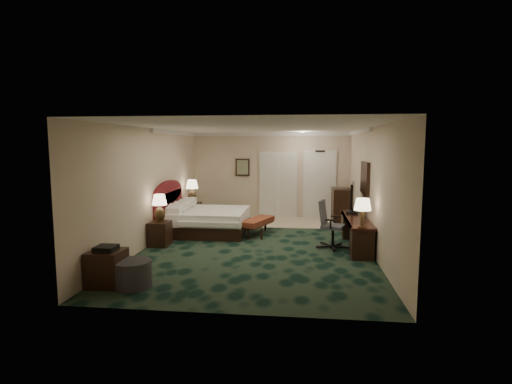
# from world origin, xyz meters

# --- Properties ---
(floor) EXTENTS (5.00, 7.50, 0.00)m
(floor) POSITION_xyz_m (0.00, 0.00, 0.00)
(floor) COLOR black
(floor) RESTS_ON ground
(ceiling) EXTENTS (5.00, 7.50, 0.00)m
(ceiling) POSITION_xyz_m (0.00, 0.00, 2.70)
(ceiling) COLOR white
(ceiling) RESTS_ON wall_back
(wall_back) EXTENTS (5.00, 0.00, 2.70)m
(wall_back) POSITION_xyz_m (0.00, 3.75, 1.35)
(wall_back) COLOR #BAA993
(wall_back) RESTS_ON ground
(wall_front) EXTENTS (5.00, 0.00, 2.70)m
(wall_front) POSITION_xyz_m (0.00, -3.75, 1.35)
(wall_front) COLOR #BAA993
(wall_front) RESTS_ON ground
(wall_left) EXTENTS (0.00, 7.50, 2.70)m
(wall_left) POSITION_xyz_m (-2.50, 0.00, 1.35)
(wall_left) COLOR #BAA993
(wall_left) RESTS_ON ground
(wall_right) EXTENTS (0.00, 7.50, 2.70)m
(wall_right) POSITION_xyz_m (2.50, 0.00, 1.35)
(wall_right) COLOR #BAA993
(wall_right) RESTS_ON ground
(crown_molding) EXTENTS (5.00, 7.50, 0.10)m
(crown_molding) POSITION_xyz_m (0.00, 0.00, 2.65)
(crown_molding) COLOR silver
(crown_molding) RESTS_ON wall_back
(tile_patch) EXTENTS (3.20, 1.70, 0.01)m
(tile_patch) POSITION_xyz_m (0.90, 2.90, 0.01)
(tile_patch) COLOR beige
(tile_patch) RESTS_ON ground
(headboard) EXTENTS (0.12, 2.00, 1.40)m
(headboard) POSITION_xyz_m (-2.44, 1.00, 0.70)
(headboard) COLOR #540E14
(headboard) RESTS_ON ground
(entry_door) EXTENTS (1.02, 0.06, 2.18)m
(entry_door) POSITION_xyz_m (1.55, 3.72, 1.05)
(entry_door) COLOR silver
(entry_door) RESTS_ON ground
(closet_doors) EXTENTS (1.20, 0.06, 2.10)m
(closet_doors) POSITION_xyz_m (0.25, 3.71, 1.05)
(closet_doors) COLOR silver
(closet_doors) RESTS_ON ground
(wall_art) EXTENTS (0.45, 0.06, 0.55)m
(wall_art) POSITION_xyz_m (-0.90, 3.71, 1.60)
(wall_art) COLOR slate
(wall_art) RESTS_ON wall_back
(wall_mirror) EXTENTS (0.05, 0.95, 0.75)m
(wall_mirror) POSITION_xyz_m (2.46, 0.60, 1.55)
(wall_mirror) COLOR white
(wall_mirror) RESTS_ON wall_right
(bed) EXTENTS (1.95, 1.81, 0.62)m
(bed) POSITION_xyz_m (-1.42, 1.21, 0.31)
(bed) COLOR white
(bed) RESTS_ON ground
(nightstand_near) EXTENTS (0.44, 0.51, 0.56)m
(nightstand_near) POSITION_xyz_m (-2.26, -0.22, 0.28)
(nightstand_near) COLOR black
(nightstand_near) RESTS_ON ground
(nightstand_far) EXTENTS (0.49, 0.56, 0.61)m
(nightstand_far) POSITION_xyz_m (-2.23, 2.41, 0.31)
(nightstand_far) COLOR black
(nightstand_far) RESTS_ON ground
(lamp_near) EXTENTS (0.41, 0.41, 0.64)m
(lamp_near) POSITION_xyz_m (-2.23, -0.24, 0.88)
(lamp_near) COLOR #311F10
(lamp_near) RESTS_ON nightstand_near
(lamp_far) EXTENTS (0.44, 0.44, 0.68)m
(lamp_far) POSITION_xyz_m (-2.22, 2.46, 0.95)
(lamp_far) COLOR #311F10
(lamp_far) RESTS_ON nightstand_far
(bed_bench) EXTENTS (0.83, 1.31, 0.42)m
(bed_bench) POSITION_xyz_m (-0.14, 1.14, 0.21)
(bed_bench) COLOR maroon
(bed_bench) RESTS_ON ground
(ottoman) EXTENTS (0.78, 0.78, 0.44)m
(ottoman) POSITION_xyz_m (-1.74, -2.89, 0.22)
(ottoman) COLOR #2B2B2E
(ottoman) RESTS_ON ground
(side_table) EXTENTS (0.55, 0.55, 0.59)m
(side_table) POSITION_xyz_m (-2.20, -2.86, 0.29)
(side_table) COLOR black
(side_table) RESTS_ON ground
(desk) EXTENTS (0.49, 2.30, 0.66)m
(desk) POSITION_xyz_m (2.23, 0.16, 0.33)
(desk) COLOR black
(desk) RESTS_ON ground
(tv) EXTENTS (0.23, 0.95, 0.74)m
(tv) POSITION_xyz_m (2.22, 0.85, 1.03)
(tv) COLOR black
(tv) RESTS_ON desk
(desk_lamp) EXTENTS (0.40, 0.40, 0.60)m
(desk_lamp) POSITION_xyz_m (2.21, -0.85, 0.96)
(desk_lamp) COLOR #311F10
(desk_lamp) RESTS_ON desk
(desk_chair) EXTENTS (0.77, 0.74, 1.08)m
(desk_chair) POSITION_xyz_m (1.70, 0.00, 0.54)
(desk_chair) COLOR #404049
(desk_chair) RESTS_ON ground
(minibar) EXTENTS (0.53, 0.96, 1.01)m
(minibar) POSITION_xyz_m (2.18, 3.20, 0.51)
(minibar) COLOR black
(minibar) RESTS_ON ground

